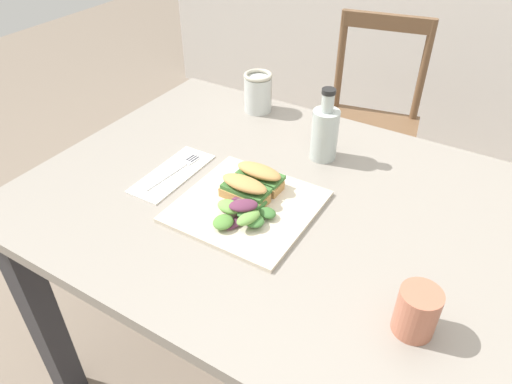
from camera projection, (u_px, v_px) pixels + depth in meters
name	position (u px, v px, depth m)	size (l,w,h in m)	color
dining_table	(287.00, 240.00, 1.18)	(1.26, 0.89, 0.74)	gray
chair_wooden_far	(368.00, 126.00, 1.99)	(0.47, 0.47, 0.87)	brown
plate_lunch	(247.00, 206.00, 1.08)	(0.30, 0.30, 0.01)	beige
sandwich_half_front	(245.00, 189.00, 1.08)	(0.12, 0.06, 0.06)	tan
sandwich_half_back	(259.00, 176.00, 1.12)	(0.12, 0.06, 0.06)	tan
salad_mixed_greens	(242.00, 211.00, 1.03)	(0.13, 0.14, 0.04)	#602D47
napkin_folded	(172.00, 173.00, 1.19)	(0.10, 0.24, 0.00)	silver
fork_on_napkin	(177.00, 169.00, 1.20)	(0.03, 0.19, 0.00)	silver
bottle_cold_brew	(324.00, 135.00, 1.22)	(0.07, 0.07, 0.19)	black
mason_jar_iced_tea	(258.00, 94.00, 1.44)	(0.09, 0.09, 0.12)	#C67528
cup_extra_side	(417.00, 312.00, 0.79)	(0.07, 0.07, 0.09)	#B2664C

